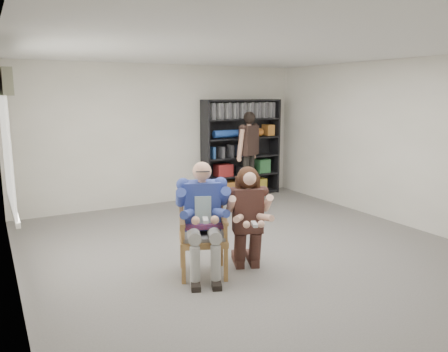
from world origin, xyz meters
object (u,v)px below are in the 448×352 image
seated_man (203,219)px  kneeling_woman (248,220)px  armchair (203,232)px  bookshelf (241,148)px  standing_man (249,157)px

seated_man → kneeling_woman: 0.60m
armchair → kneeling_woman: 0.60m
kneeling_woman → bookshelf: 4.17m
kneeling_woman → bookshelf: bookshelf is taller
armchair → seated_man: 0.17m
kneeling_woman → standing_man: 3.74m
seated_man → kneeling_woman: seated_man is taller
armchair → standing_man: 3.99m
armchair → bookshelf: 4.40m
bookshelf → standing_man: (-0.08, -0.44, -0.13)m
armchair → bookshelf: bookshelf is taller
armchair → seated_man: size_ratio=0.77×
bookshelf → standing_man: size_ratio=1.14×
kneeling_woman → armchair: bearing=-170.3°
seated_man → bookshelf: (2.64, 3.49, 0.33)m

